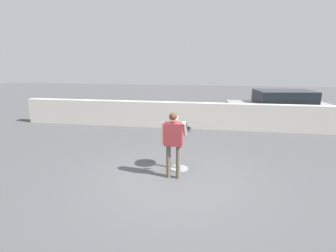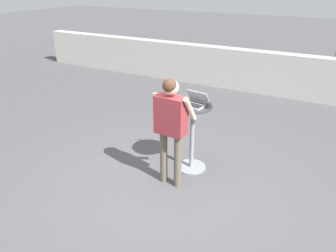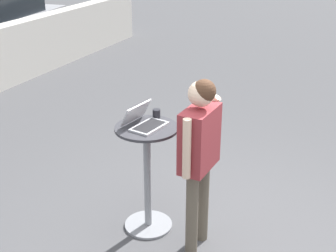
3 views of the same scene
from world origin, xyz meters
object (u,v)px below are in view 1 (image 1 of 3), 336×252
at_px(laptop, 180,128).
at_px(coffee_mug, 189,128).
at_px(cafe_table, 179,146).
at_px(parked_car_near_street, 280,106).
at_px(standing_person, 173,137).

bearing_deg(laptop, coffee_mug, -3.14).
distance_m(cafe_table, laptop, 0.50).
distance_m(cafe_table, parked_car_near_street, 7.13).
relative_size(laptop, standing_person, 0.24).
height_order(laptop, coffee_mug, laptop).
relative_size(laptop, coffee_mug, 3.76).
bearing_deg(standing_person, parked_car_near_street, 58.80).
bearing_deg(laptop, standing_person, -99.02).
height_order(cafe_table, parked_car_near_street, parked_car_near_street).
bearing_deg(parked_car_near_street, laptop, -122.97).
relative_size(standing_person, parked_car_near_street, 0.35).
bearing_deg(cafe_table, standing_person, -98.53).
bearing_deg(cafe_table, coffee_mug, 3.21).
relative_size(coffee_mug, standing_person, 0.06).
xyz_separation_m(cafe_table, parked_car_near_street, (3.88, 5.99, 0.15)).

